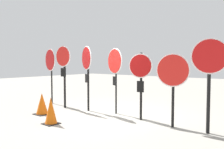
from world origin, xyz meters
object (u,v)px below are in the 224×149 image
Objects in this scene: stop_sign_4 at (141,73)px; stop_sign_5 at (173,75)px; stop_sign_3 at (115,65)px; stop_sign_2 at (87,64)px; stop_sign_1 at (64,65)px; traffic_cone_1 at (42,104)px; stop_sign_0 at (50,63)px; traffic_cone_0 at (51,111)px; stop_sign_6 at (209,67)px.

stop_sign_5 is at bearing -18.39° from stop_sign_4.
stop_sign_3 reaches higher than stop_sign_4.
stop_sign_1 is at bearing -145.17° from stop_sign_2.
stop_sign_2 is 2.18m from stop_sign_4.
stop_sign_5 is 4.36m from traffic_cone_1.
stop_sign_1 is 4.28m from stop_sign_5.
traffic_cone_1 is (1.38, -1.35, -1.36)m from stop_sign_0.
stop_sign_4 is 2.80m from traffic_cone_0.
stop_sign_6 is (0.88, 0.07, 0.22)m from stop_sign_5.
stop_sign_2 reaches higher than stop_sign_5.
stop_sign_6 is (5.16, 0.20, -0.03)m from stop_sign_1.
traffic_cone_0 is at bearing -173.75° from stop_sign_6.
traffic_cone_0 is at bearing -143.61° from stop_sign_4.
stop_sign_0 reaches higher than traffic_cone_1.
stop_sign_6 is at bearing 14.91° from traffic_cone_1.
stop_sign_1 reaches higher than traffic_cone_1.
stop_sign_1 is at bearing 162.15° from stop_sign_6.
stop_sign_0 is 3.26m from stop_sign_3.
stop_sign_2 is 1.00× the size of stop_sign_6.
stop_sign_3 is at bearing 39.94° from traffic_cone_1.
stop_sign_0 is at bearing 144.23° from traffic_cone_0.
stop_sign_2 reaches higher than stop_sign_4.
stop_sign_5 is (5.43, -0.10, -0.31)m from stop_sign_0.
stop_sign_6 is at bearing 15.96° from stop_sign_3.
stop_sign_2 is at bearing 11.47° from stop_sign_0.
stop_sign_6 reaches higher than traffic_cone_1.
stop_sign_3 is 2.53m from traffic_cone_0.
stop_sign_5 is 0.91m from stop_sign_6.
stop_sign_0 is 1.00× the size of stop_sign_2.
stop_sign_0 is at bearing 169.65° from stop_sign_4.
stop_sign_1 reaches higher than stop_sign_5.
stop_sign_6 reaches higher than stop_sign_5.
stop_sign_3 reaches higher than traffic_cone_1.
traffic_cone_0 is (-0.66, -2.09, -1.27)m from stop_sign_3.
stop_sign_3 reaches higher than traffic_cone_0.
traffic_cone_1 is (-1.22, 0.52, -0.02)m from traffic_cone_0.
stop_sign_2 reaches higher than traffic_cone_1.
traffic_cone_1 is (-0.82, -1.31, -1.31)m from stop_sign_2.
stop_sign_3 is 2.91× the size of traffic_cone_0.
stop_sign_2 is 4.11m from stop_sign_6.
stop_sign_0 is 1.14× the size of stop_sign_4.
stop_sign_6 is at bearing -4.66° from stop_sign_5.
stop_sign_0 is 6.31m from stop_sign_6.
stop_sign_4 reaches higher than traffic_cone_1.
stop_sign_2 is 3.05× the size of traffic_cone_0.
stop_sign_0 is 2.20m from stop_sign_2.
stop_sign_0 is at bearing 135.70° from traffic_cone_1.
stop_sign_2 is at bearing 102.35° from traffic_cone_0.
traffic_cone_1 is at bearing -119.30° from stop_sign_3.
stop_sign_2 is 2.28m from traffic_cone_0.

